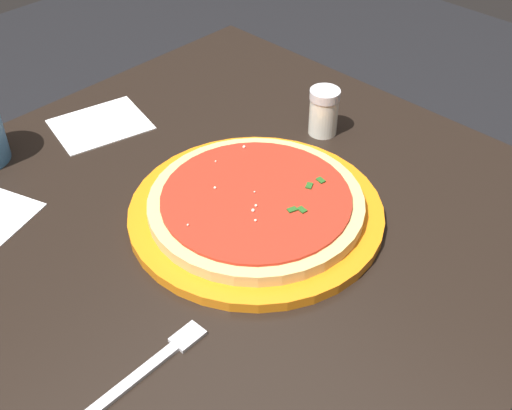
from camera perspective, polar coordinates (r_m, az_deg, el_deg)
restaurant_table at (r=0.98m, az=-2.78°, el=-8.09°), size 0.84×0.83×0.76m
serving_plate at (r=0.87m, az=0.00°, el=-0.65°), size 0.33×0.33×0.01m
pizza at (r=0.86m, az=0.00°, el=0.20°), size 0.28×0.28×0.02m
napkin_folded_right at (r=1.08m, az=-13.28°, el=6.77°), size 0.16×0.14×0.00m
fork at (r=0.71m, az=-9.73°, el=-14.01°), size 0.19×0.02×0.00m
parmesan_shaker at (r=1.02m, az=5.86°, el=8.03°), size 0.05×0.05×0.07m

